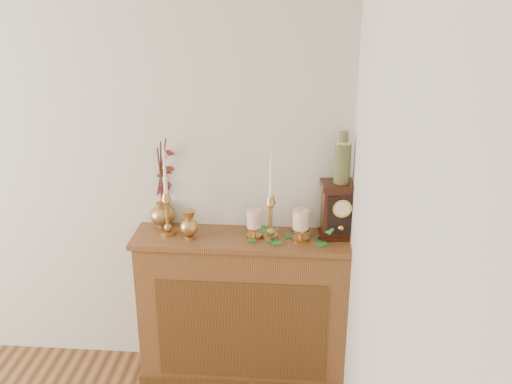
# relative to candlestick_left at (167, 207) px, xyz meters

# --- Properties ---
(console_shelf) EXTENTS (1.24, 0.34, 0.93)m
(console_shelf) POSITION_rel_candlestick_left_xyz_m (0.42, 0.00, -0.66)
(console_shelf) COLOR brown
(console_shelf) RESTS_ON ground
(candlestick_left) EXTENTS (0.09, 0.09, 0.51)m
(candlestick_left) POSITION_rel_candlestick_left_xyz_m (0.00, 0.00, 0.00)
(candlestick_left) COLOR tan
(candlestick_left) RESTS_ON console_shelf
(candlestick_center) EXTENTS (0.09, 0.09, 0.51)m
(candlestick_center) POSITION_rel_candlestick_left_xyz_m (0.58, 0.00, -0.00)
(candlestick_center) COLOR tan
(candlestick_center) RESTS_ON console_shelf
(bud_vase) EXTENTS (0.10, 0.10, 0.17)m
(bud_vase) POSITION_rel_candlestick_left_xyz_m (0.13, -0.05, -0.09)
(bud_vase) COLOR tan
(bud_vase) RESTS_ON console_shelf
(ginger_jar) EXTENTS (0.22, 0.24, 0.54)m
(ginger_jar) POSITION_rel_candlestick_left_xyz_m (-0.04, 0.15, 0.07)
(ginger_jar) COLOR tan
(ginger_jar) RESTS_ON console_shelf
(pillar_candle_left) EXTENTS (0.09, 0.09, 0.18)m
(pillar_candle_left) POSITION_rel_candlestick_left_xyz_m (0.49, 0.00, -0.08)
(pillar_candle_left) COLOR #BF8643
(pillar_candle_left) RESTS_ON console_shelf
(pillar_candle_right) EXTENTS (0.10, 0.10, 0.19)m
(pillar_candle_right) POSITION_rel_candlestick_left_xyz_m (0.75, -0.01, -0.07)
(pillar_candle_right) COLOR #BF8643
(pillar_candle_right) RESTS_ON console_shelf
(ivy_garland) EXTENTS (0.46, 0.20, 0.09)m
(ivy_garland) POSITION_rel_candlestick_left_xyz_m (0.72, -0.01, -0.15)
(ivy_garland) COLOR #296D2B
(ivy_garland) RESTS_ON console_shelf
(mantel_clock) EXTENTS (0.23, 0.17, 0.32)m
(mantel_clock) POSITION_rel_candlestick_left_xyz_m (0.96, 0.05, -0.01)
(mantel_clock) COLOR #35160A
(mantel_clock) RESTS_ON console_shelf
(ceramic_vase) EXTENTS (0.09, 0.09, 0.28)m
(ceramic_vase) POSITION_rel_candlestick_left_xyz_m (0.96, 0.05, 0.28)
(ceramic_vase) COLOR #1A3428
(ceramic_vase) RESTS_ON mantel_clock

